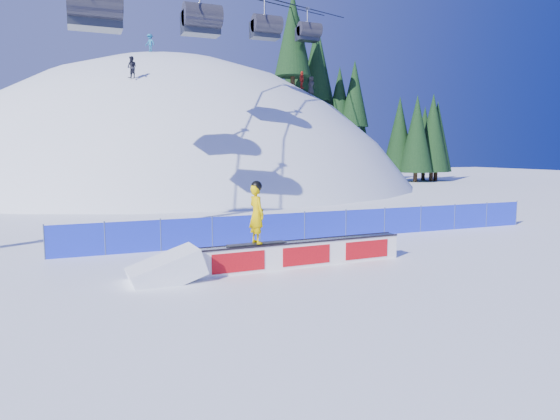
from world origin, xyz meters
name	(u,v)px	position (x,y,z in m)	size (l,w,h in m)	color
ground	(385,260)	(0.00, 0.00, 0.00)	(160.00, 160.00, 0.00)	white
snow_hill	(176,339)	(0.00, 42.00, -18.00)	(64.00, 64.00, 64.00)	white
treeline	(370,109)	(24.67, 40.31, 9.11)	(23.31, 9.54, 19.26)	#372616
safety_fence	(326,225)	(0.00, 4.50, 0.60)	(22.05, 0.05, 1.30)	#1B2ED1
rail_box	(303,254)	(-3.06, 0.16, 0.43)	(7.22, 0.84, 0.86)	white
snow_ramp	(166,281)	(-7.55, -0.05, 0.00)	(2.06, 1.37, 0.77)	white
snowboarder	(257,213)	(-4.70, 0.08, 1.85)	(1.93, 0.74, 2.00)	black
distant_skiers	(214,65)	(2.17, 30.95, 11.55)	(17.84, 10.40, 5.66)	black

